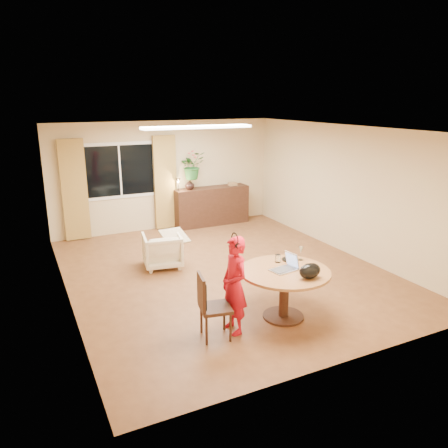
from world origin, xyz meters
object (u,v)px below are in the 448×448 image
dining_table (285,280)px  sideboard (211,206)px  armchair (162,250)px  dining_chair (216,306)px  child (234,285)px

dining_table → sideboard: sideboard is taller
sideboard → armchair: bearing=-132.2°
dining_chair → child: size_ratio=0.67×
dining_chair → sideboard: bearing=77.2°
child → armchair: (-0.13, 2.74, -0.36)m
dining_table → child: child is taller
dining_chair → armchair: size_ratio=1.28×
dining_chair → sideboard: (2.21, 5.04, 0.02)m
dining_chair → sideboard: size_ratio=0.48×
dining_chair → armchair: (0.17, 2.78, -0.13)m
child → sideboard: size_ratio=0.71×
armchair → sideboard: sideboard is taller
dining_chair → child: (0.30, 0.04, 0.23)m
dining_table → sideboard: 5.09m
child → sideboard: child is taller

